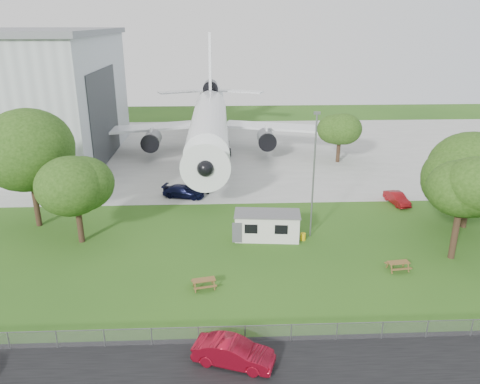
{
  "coord_description": "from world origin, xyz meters",
  "views": [
    {
      "loc": [
        -0.44,
        -34.62,
        19.73
      ],
      "look_at": [
        1.45,
        8.0,
        4.0
      ],
      "focal_mm": 35.0,
      "sensor_mm": 36.0,
      "label": 1
    }
  ],
  "objects_px": {
    "airliner": "(209,121)",
    "site_cabin": "(267,226)",
    "car_centre_sedan": "(234,353)",
    "picnic_west": "(204,288)",
    "picnic_east": "(397,270)"
  },
  "relations": [
    {
      "from": "airliner",
      "to": "car_centre_sedan",
      "type": "relative_size",
      "value": 9.66
    },
    {
      "from": "picnic_west",
      "to": "airliner",
      "type": "bearing_deg",
      "value": 77.5
    },
    {
      "from": "site_cabin",
      "to": "airliner",
      "type": "bearing_deg",
      "value": 101.25
    },
    {
      "from": "site_cabin",
      "to": "car_centre_sedan",
      "type": "height_order",
      "value": "site_cabin"
    },
    {
      "from": "airliner",
      "to": "picnic_east",
      "type": "bearing_deg",
      "value": -65.93
    },
    {
      "from": "airliner",
      "to": "picnic_east",
      "type": "relative_size",
      "value": 26.52
    },
    {
      "from": "airliner",
      "to": "site_cabin",
      "type": "xyz_separation_m",
      "value": [
        5.96,
        -29.93,
        -3.96
      ]
    },
    {
      "from": "site_cabin",
      "to": "picnic_east",
      "type": "bearing_deg",
      "value": -32.49
    },
    {
      "from": "car_centre_sedan",
      "to": "airliner",
      "type": "bearing_deg",
      "value": 21.62
    },
    {
      "from": "site_cabin",
      "to": "car_centre_sedan",
      "type": "distance_m",
      "value": 17.8
    },
    {
      "from": "picnic_west",
      "to": "picnic_east",
      "type": "bearing_deg",
      "value": -5.34
    },
    {
      "from": "airliner",
      "to": "site_cabin",
      "type": "bearing_deg",
      "value": -78.75
    },
    {
      "from": "airliner",
      "to": "picnic_west",
      "type": "distance_m",
      "value": 38.99
    },
    {
      "from": "airliner",
      "to": "site_cabin",
      "type": "distance_m",
      "value": 30.77
    },
    {
      "from": "picnic_east",
      "to": "car_centre_sedan",
      "type": "height_order",
      "value": "car_centre_sedan"
    }
  ]
}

